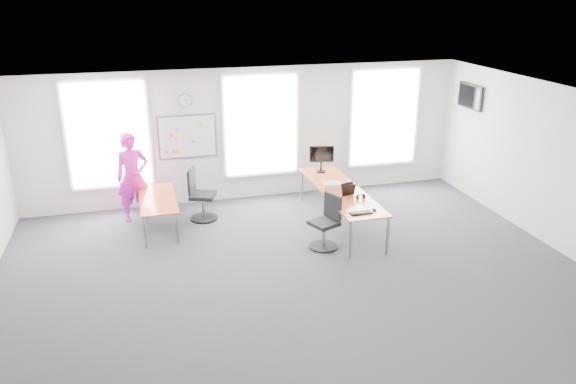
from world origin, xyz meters
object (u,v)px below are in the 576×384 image
object	(u,v)px
desk_left	(158,201)
monitor	(322,157)
desk_right	(340,192)
chair_left	(200,198)
headphones	(360,197)
keyboard	(361,213)
person	(133,177)
chair_right	(326,225)

from	to	relation	value
desk_left	monitor	size ratio (longest dim) A/B	3.04
desk_right	desk_left	xyz separation A→B (m)	(-3.61, 0.77, -0.11)
chair_left	monitor	size ratio (longest dim) A/B	1.84
headphones	keyboard	bearing A→B (deg)	-128.96
desk_left	person	world-z (taller)	person
person	chair_right	bearing A→B (deg)	-47.22
chair_left	keyboard	bearing A→B (deg)	-111.54
monitor	person	bearing A→B (deg)	-170.03
chair_left	keyboard	distance (m)	3.55
chair_right	keyboard	world-z (taller)	chair_right
chair_right	keyboard	bearing A→B (deg)	31.70
chair_left	headphones	size ratio (longest dim) A/B	6.47
chair_right	person	world-z (taller)	person
chair_right	headphones	distance (m)	0.93
person	monitor	xyz separation A→B (m)	(4.04, -0.25, 0.19)
desk_left	monitor	xyz separation A→B (m)	(3.59, 0.41, 0.52)
headphones	desk_left	bearing A→B (deg)	142.62
chair_right	desk_right	bearing A→B (deg)	123.94
chair_left	person	distance (m)	1.45
keyboard	headphones	size ratio (longest dim) A/B	2.44
desk_right	chair_right	distance (m)	1.14
desk_right	monitor	xyz separation A→B (m)	(-0.02, 1.18, 0.41)
desk_right	desk_left	bearing A→B (deg)	167.93
person	headphones	xyz separation A→B (m)	(4.24, -2.04, -0.12)
chair_left	person	bearing A→B (deg)	93.85
desk_left	chair_right	distance (m)	3.44
monitor	desk_right	bearing A→B (deg)	-75.47
person	monitor	world-z (taller)	person
person	headphones	world-z (taller)	person
headphones	monitor	distance (m)	1.83
chair_left	monitor	xyz separation A→B (m)	(2.71, 0.13, 0.64)
chair_left	desk_left	bearing A→B (deg)	127.60
keyboard	chair_left	bearing A→B (deg)	133.85
desk_left	chair_left	xyz separation A→B (m)	(0.87, 0.28, -0.12)
keyboard	headphones	distance (m)	0.75
keyboard	chair_right	bearing A→B (deg)	139.54
keyboard	monitor	bearing A→B (deg)	83.85
chair_right	keyboard	distance (m)	0.72
monitor	chair_left	bearing A→B (deg)	-163.68
desk_right	desk_left	distance (m)	3.69
person	desk_left	bearing A→B (deg)	-68.61
desk_right	headphones	xyz separation A→B (m)	(0.19, -0.61, 0.10)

